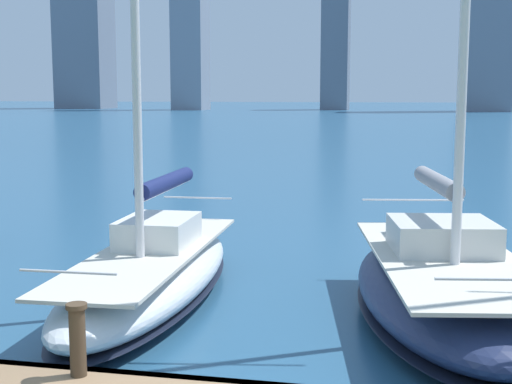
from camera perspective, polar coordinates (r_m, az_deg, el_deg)
The scene contains 4 objects.
city_skyline at distance 166.22m, azimuth 9.00°, elevation 13.53°, with size 167.30×24.23×48.83m.
sailboat_grey at distance 12.96m, azimuth 14.94°, elevation -7.27°, with size 4.15×7.75×10.46m.
sailboat_navy at distance 13.99m, azimuth -8.34°, elevation -6.23°, with size 2.47×8.08×10.16m.
mooring_post at distance 9.11m, azimuth -14.09°, elevation -11.29°, with size 0.26×0.26×0.91m.
Camera 1 is at (-2.46, 6.63, 4.04)m, focal length 50.00 mm.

